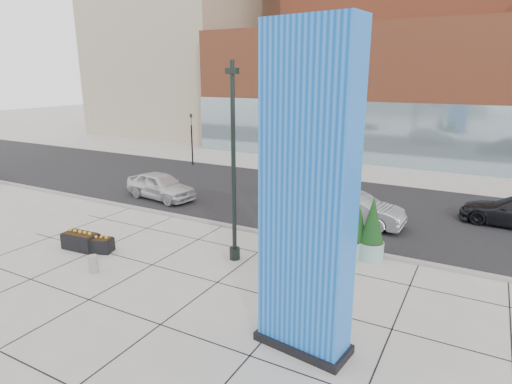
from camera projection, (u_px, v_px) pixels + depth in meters
The scene contains 18 objects.
ground at pixel (210, 266), 16.34m from camera, with size 160.00×160.00×0.00m, color #9E9991.
street_asphalt at pixel (308, 200), 24.80m from camera, with size 80.00×12.00×0.02m, color black.
curb_edge at pixel (259, 232), 19.71m from camera, with size 80.00×0.30×0.12m, color gray.
tower_podium at pixel (394, 93), 37.28m from camera, with size 34.00×10.00×11.00m, color #A95031.
tower_glass_front at pixel (378, 134), 34.01m from camera, with size 34.00×0.60×5.00m, color #8CA5B2.
blue_pylon at pixel (307, 204), 10.45m from camera, with size 2.62×1.43×8.31m.
lamp_post at pixel (234, 183), 16.14m from camera, with size 0.49×0.42×7.56m.
public_art_sculpture at pixel (315, 238), 15.93m from camera, with size 2.13×1.31×4.52m.
concrete_bollard at pixel (93, 264), 15.75m from camera, with size 0.34×0.34×0.65m, color gray.
overhead_street_sign at pixel (301, 153), 17.56m from camera, with size 2.05×1.09×4.59m.
round_planter_east at pixel (357, 229), 16.96m from camera, with size 0.96×0.96×2.40m.
round_planter_mid at pixel (372, 230), 16.67m from camera, with size 1.03×1.03×2.56m.
round_planter_west at pixel (337, 221), 17.28m from camera, with size 1.12×1.12×2.81m.
box_planter_north at pixel (97, 244), 17.60m from camera, with size 1.42×1.00×0.70m.
box_planter_south at pixel (81, 240), 17.84m from camera, with size 1.57×0.87×0.84m.
car_white_west at pixel (161, 186), 24.98m from camera, with size 1.83×4.56×1.55m, color silver.
car_silver_mid at pixel (354, 209), 20.68m from camera, with size 1.66×4.75×1.57m, color #95979C.
traffic_signal at pixel (192, 137), 33.97m from camera, with size 0.15×0.18×4.10m.
Camera 1 is at (8.73, -12.33, 7.06)m, focal length 30.00 mm.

